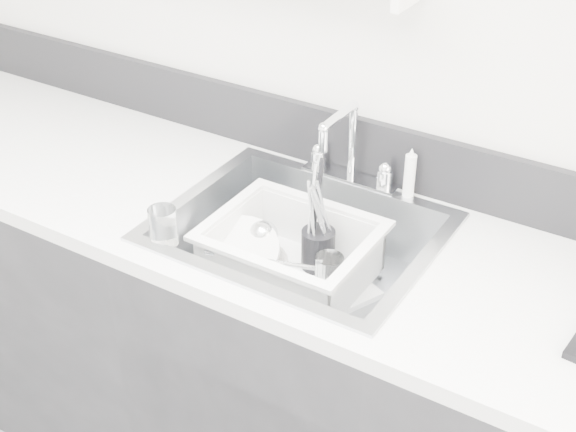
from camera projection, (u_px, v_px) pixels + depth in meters
The scene contains 12 objects.
counter_run at pixel (298, 372), 2.12m from camera, with size 3.20×0.62×0.92m.
backsplash at pixel (360, 147), 2.04m from camera, with size 3.20×0.02×0.16m, color black.
sink at pixel (299, 259), 1.92m from camera, with size 0.64×0.52×0.20m, color silver, non-canonical shape.
faucet at pixel (350, 162), 2.02m from camera, with size 0.26×0.18×0.23m.
side_sprayer at pixel (410, 174), 1.95m from camera, with size 0.03×0.03×0.14m, color white.
wash_tub at pixel (291, 255), 1.94m from camera, with size 0.39×0.32×0.15m, color white, non-canonical shape.
plate_stack at pixel (240, 262), 1.97m from camera, with size 0.26×0.25×0.10m.
utensil_cup at pixel (318, 246), 1.97m from camera, with size 0.08×0.08×0.28m.
ladle at pixel (263, 260), 1.95m from camera, with size 0.30×0.11×0.09m, color silver, non-canonical shape.
tumbler_in_tub at pixel (329, 274), 1.90m from camera, with size 0.07×0.07×0.10m, color white.
tumbler_counter at pixel (163, 226), 1.80m from camera, with size 0.06×0.06×0.09m, color white.
bowl_small at pixel (322, 298), 1.87m from camera, with size 0.12×0.12×0.04m, color white.
Camera 1 is at (0.80, -0.15, 1.96)m, focal length 50.00 mm.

